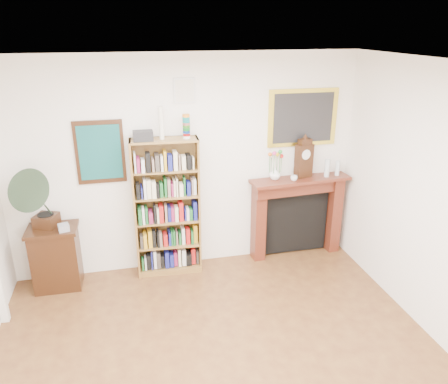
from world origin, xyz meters
name	(u,v)px	position (x,y,z in m)	size (l,w,h in m)	color
room	(235,263)	(0.00, 0.00, 1.40)	(4.51, 5.01, 2.81)	#552D19
teal_poster	(100,152)	(-1.05, 2.48, 1.65)	(0.58, 0.04, 0.78)	black
small_picture	(184,91)	(0.00, 2.48, 2.35)	(0.26, 0.04, 0.30)	white
gilt_painting	(303,118)	(1.55, 2.48, 1.95)	(0.95, 0.04, 0.75)	gold
bookshelf	(167,200)	(-0.29, 2.33, 1.01)	(0.85, 0.34, 2.08)	brown
side_cabinet	(56,257)	(-1.69, 2.26, 0.40)	(0.59, 0.43, 0.81)	black
fireplace	(297,209)	(1.51, 2.40, 0.68)	(1.39, 0.42, 1.16)	#451B10
gramophone	(40,195)	(-1.75, 2.19, 1.27)	(0.68, 0.75, 0.81)	black
cd_stack	(64,228)	(-1.54, 2.15, 0.85)	(0.12, 0.12, 0.08)	silver
mantel_clock	(304,159)	(1.56, 2.39, 1.42)	(0.25, 0.18, 0.53)	black
flower_vase	(275,174)	(1.16, 2.38, 1.24)	(0.15, 0.15, 0.16)	white
teacup	(294,178)	(1.39, 2.26, 1.20)	(0.09, 0.09, 0.07)	white
bottle_left	(327,168)	(1.88, 2.32, 1.28)	(0.07, 0.07, 0.24)	silver
bottle_right	(337,168)	(2.05, 2.35, 1.26)	(0.06, 0.06, 0.20)	silver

